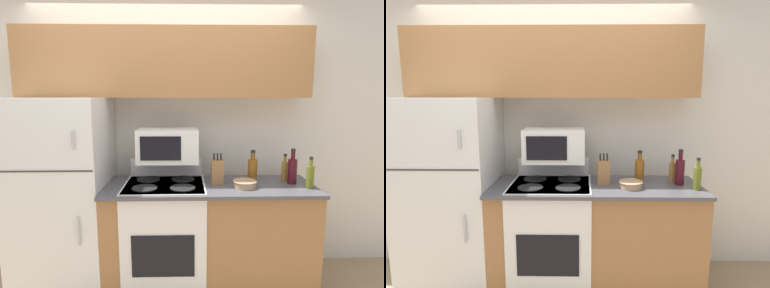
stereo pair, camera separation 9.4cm
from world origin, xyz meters
The scene contains 12 objects.
wall_back centered at (0.00, 0.73, 1.27)m, with size 8.00×0.05×2.55m.
lower_cabinets centered at (0.38, 0.29, 0.47)m, with size 1.76×0.61×0.94m.
refrigerator centered at (-0.88, 0.35, 0.83)m, with size 0.76×0.72×1.66m.
upper_cabinets centered at (0.00, 0.55, 1.96)m, with size 2.51×0.32×0.59m.
stove centered at (0.00, 0.27, 0.49)m, with size 0.67×0.59×1.11m.
microwave centered at (0.02, 0.40, 1.26)m, with size 0.52×0.32×0.28m.
knife_block centered at (0.44, 0.30, 1.04)m, with size 0.10×0.09×0.27m.
bowl centered at (0.66, 0.19, 0.97)m, with size 0.20×0.20×0.06m.
bottle_whiskey centered at (0.76, 0.35, 1.05)m, with size 0.08×0.08×0.28m.
bottle_olive_oil centered at (1.18, 0.15, 1.04)m, with size 0.06×0.06×0.26m.
bottle_wine_red centered at (1.08, 0.29, 1.06)m, with size 0.08×0.08×0.30m.
bottle_vinegar centered at (1.05, 0.38, 1.03)m, with size 0.06×0.06×0.24m.
Camera 1 is at (0.17, -2.16, 1.68)m, focal length 28.00 mm.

